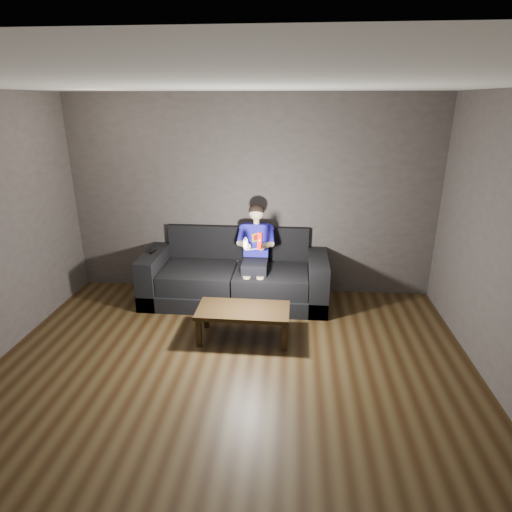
# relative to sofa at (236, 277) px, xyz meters

# --- Properties ---
(floor) EXTENTS (5.00, 5.00, 0.00)m
(floor) POSITION_rel_sofa_xyz_m (0.18, -2.15, -0.31)
(floor) COLOR black
(floor) RESTS_ON ground
(back_wall) EXTENTS (5.00, 0.04, 2.70)m
(back_wall) POSITION_rel_sofa_xyz_m (0.18, 0.35, 1.04)
(back_wall) COLOR #373131
(back_wall) RESTS_ON ground
(ceiling) EXTENTS (5.00, 5.00, 0.02)m
(ceiling) POSITION_rel_sofa_xyz_m (0.18, -2.15, 2.39)
(ceiling) COLOR silver
(ceiling) RESTS_ON back_wall
(sofa) EXTENTS (2.46, 1.06, 0.95)m
(sofa) POSITION_rel_sofa_xyz_m (0.00, 0.00, 0.00)
(sofa) COLOR black
(sofa) RESTS_ON floor
(child) EXTENTS (0.49, 0.60, 1.20)m
(child) POSITION_rel_sofa_xyz_m (0.28, -0.07, 0.48)
(child) COLOR black
(child) RESTS_ON sofa
(wii_remote_red) EXTENTS (0.06, 0.08, 0.21)m
(wii_remote_red) POSITION_rel_sofa_xyz_m (0.37, -0.53, 0.71)
(wii_remote_red) COLOR #E30700
(wii_remote_red) RESTS_ON child
(nunchuk_white) EXTENTS (0.08, 0.11, 0.17)m
(nunchuk_white) POSITION_rel_sofa_xyz_m (0.20, -0.53, 0.67)
(nunchuk_white) COLOR silver
(nunchuk_white) RESTS_ON child
(wii_remote_black) EXTENTS (0.05, 0.15, 0.03)m
(wii_remote_black) POSITION_rel_sofa_xyz_m (-1.11, -0.09, 0.37)
(wii_remote_black) COLOR black
(wii_remote_black) RESTS_ON sofa
(coffee_table) EXTENTS (1.04, 0.53, 0.38)m
(coffee_table) POSITION_rel_sofa_xyz_m (0.23, -1.06, 0.02)
(coffee_table) COLOR black
(coffee_table) RESTS_ON floor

